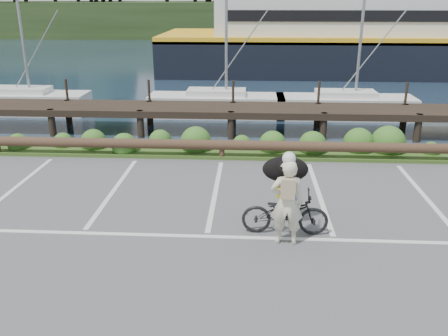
# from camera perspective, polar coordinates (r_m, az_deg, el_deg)

# --- Properties ---
(ground) EXTENTS (72.00, 72.00, 0.00)m
(ground) POSITION_cam_1_polar(r_m,az_deg,el_deg) (10.22, -1.87, -7.20)
(ground) COLOR #4E4E50
(harbor_backdrop) EXTENTS (170.00, 160.00, 30.00)m
(harbor_backdrop) POSITION_cam_1_polar(r_m,az_deg,el_deg) (87.66, 3.14, 16.72)
(harbor_backdrop) COLOR #172738
(harbor_backdrop) RESTS_ON ground
(vegetation_strip) EXTENTS (34.00, 1.60, 0.10)m
(vegetation_strip) POSITION_cam_1_polar(r_m,az_deg,el_deg) (15.10, -0.09, 2.11)
(vegetation_strip) COLOR #3D5B21
(vegetation_strip) RESTS_ON ground
(log_rail) EXTENTS (32.00, 0.30, 0.60)m
(log_rail) POSITION_cam_1_polar(r_m,az_deg,el_deg) (14.45, -0.26, 1.09)
(log_rail) COLOR #443021
(log_rail) RESTS_ON ground
(bicycle) EXTENTS (1.79, 0.65, 0.93)m
(bicycle) POSITION_cam_1_polar(r_m,az_deg,el_deg) (9.87, 7.35, -5.36)
(bicycle) COLOR black
(bicycle) RESTS_ON ground
(cyclist) EXTENTS (0.65, 0.44, 1.77)m
(cyclist) POSITION_cam_1_polar(r_m,az_deg,el_deg) (9.32, 7.57, -4.12)
(cyclist) COLOR silver
(cyclist) RESTS_ON ground
(dog) EXTENTS (0.49, 0.98, 0.56)m
(dog) POSITION_cam_1_polar(r_m,az_deg,el_deg) (10.11, 7.39, -0.15)
(dog) COLOR black
(dog) RESTS_ON bicycle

